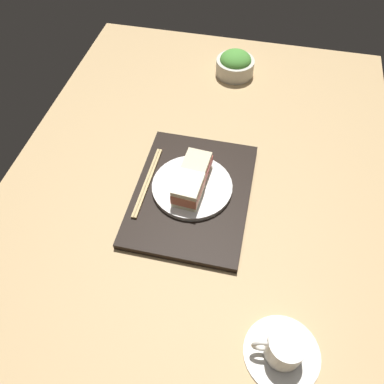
# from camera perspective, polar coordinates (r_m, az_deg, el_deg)

# --- Properties ---
(ground_plane) EXTENTS (1.40, 1.00, 0.03)m
(ground_plane) POSITION_cam_1_polar(r_m,az_deg,el_deg) (1.02, 0.78, 0.27)
(ground_plane) COLOR tan
(serving_tray) EXTENTS (0.37, 0.28, 0.02)m
(serving_tray) POSITION_cam_1_polar(r_m,az_deg,el_deg) (0.98, 0.02, -0.23)
(serving_tray) COLOR black
(serving_tray) RESTS_ON ground_plane
(sandwich_plate) EXTENTS (0.20, 0.20, 0.01)m
(sandwich_plate) POSITION_cam_1_polar(r_m,az_deg,el_deg) (0.97, 0.02, 0.77)
(sandwich_plate) COLOR silver
(sandwich_plate) RESTS_ON serving_tray
(sandwich_near) EXTENTS (0.09, 0.07, 0.05)m
(sandwich_near) POSITION_cam_1_polar(r_m,az_deg,el_deg) (0.97, 0.57, 3.53)
(sandwich_near) COLOR beige
(sandwich_near) RESTS_ON sandwich_plate
(sandwich_far) EXTENTS (0.09, 0.07, 0.05)m
(sandwich_far) POSITION_cam_1_polar(r_m,az_deg,el_deg) (0.93, -0.55, 0.35)
(sandwich_far) COLOR #EFE5C1
(sandwich_far) RESTS_ON sandwich_plate
(salad_bowl) EXTENTS (0.12, 0.12, 0.08)m
(salad_bowl) POSITION_cam_1_polar(r_m,az_deg,el_deg) (1.34, 6.28, 17.97)
(salad_bowl) COLOR beige
(salad_bowl) RESTS_ON ground_plane
(chopsticks_pair) EXTENTS (0.23, 0.01, 0.01)m
(chopsticks_pair) POSITION_cam_1_polar(r_m,az_deg,el_deg) (0.99, -6.46, 1.50)
(chopsticks_pair) COLOR tan
(chopsticks_pair) RESTS_ON serving_tray
(coffee_cup) EXTENTS (0.15, 0.15, 0.07)m
(coffee_cup) POSITION_cam_1_polar(r_m,az_deg,el_deg) (0.81, 13.15, -21.35)
(coffee_cup) COLOR silver
(coffee_cup) RESTS_ON ground_plane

